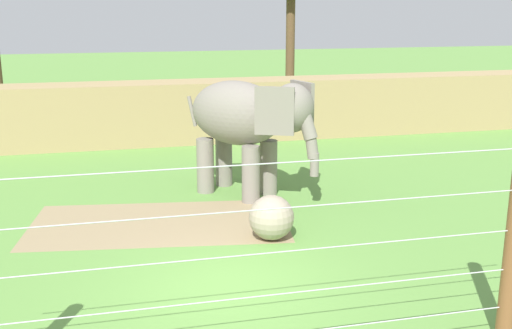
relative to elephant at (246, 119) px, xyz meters
name	(u,v)px	position (x,y,z in m)	size (l,w,h in m)	color
ground_plane	(227,289)	(-1.64, -5.68, -2.15)	(120.00, 120.00, 0.00)	#609342
dirt_patch	(159,223)	(-2.58, -1.75, -2.15)	(6.23, 3.18, 0.01)	#937F5B
embankment_wall	(163,113)	(-1.64, 7.40, -0.99)	(36.00, 1.80, 2.33)	tan
elephant	(246,119)	(0.00, 0.00, 0.00)	(3.54, 3.75, 3.25)	gray
enrichment_ball	(271,218)	(-0.18, -3.40, -1.64)	(1.03, 1.03, 1.03)	gray
cable_fence	(264,268)	(-1.64, -8.49, -0.50)	(8.91, 0.27, 3.28)	brown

